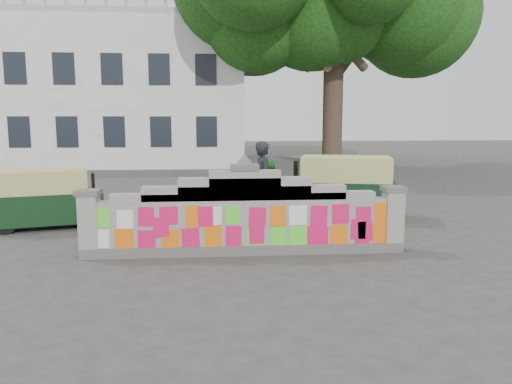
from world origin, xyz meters
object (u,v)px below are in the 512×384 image
cyclist_bike (264,207)px  pedestrian (268,195)px  rickshaw_left (47,198)px  cyclist_rider (264,191)px  rickshaw_right (342,186)px

cyclist_bike → pedestrian: size_ratio=1.26×
pedestrian → rickshaw_left: size_ratio=0.63×
cyclist_rider → cyclist_bike: bearing=80.6°
pedestrian → cyclist_bike: bearing=-68.2°
pedestrian → rickshaw_left: pedestrian is taller
cyclist_rider → rickshaw_right: bearing=-68.2°
cyclist_bike → pedestrian: bearing=-50.9°
cyclist_rider → pedestrian: 0.21m
cyclist_bike → cyclist_rider: cyclist_rider is taller
cyclist_bike → pedestrian: pedestrian is taller
pedestrian → rickshaw_right: bearing=93.2°
pedestrian → rickshaw_right: size_ratio=0.55×
cyclist_rider → pedestrian: bearing=-50.9°
cyclist_bike → rickshaw_right: bearing=-68.2°
rickshaw_left → rickshaw_right: 7.64m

